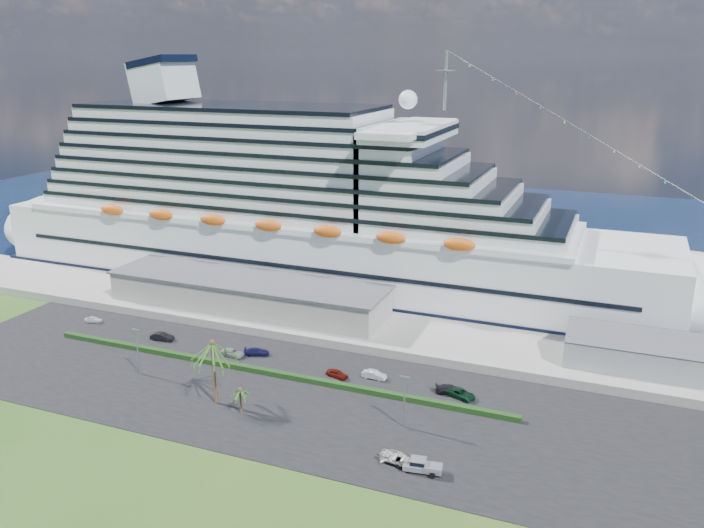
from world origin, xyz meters
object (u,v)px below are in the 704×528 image
at_px(parked_car_3, 257,352).
at_px(boat_trailer, 397,457).
at_px(pickup_truck, 422,465).
at_px(cruise_ship, 310,216).

xyz_separation_m(parked_car_3, boat_trailer, (35.11, -23.95, 0.44)).
xyz_separation_m(pickup_truck, boat_trailer, (-3.61, 0.42, 0.09)).
bearing_deg(boat_trailer, pickup_truck, -6.67).
xyz_separation_m(cruise_ship, pickup_truck, (47.26, -66.02, -15.57)).
relative_size(cruise_ship, parked_car_3, 41.76).
bearing_deg(cruise_ship, pickup_truck, -54.40).
bearing_deg(pickup_truck, parked_car_3, 147.80).
relative_size(cruise_ship, pickup_truck, 35.17).
xyz_separation_m(parked_car_3, pickup_truck, (38.71, -24.38, 0.35)).
height_order(cruise_ship, boat_trailer, cruise_ship).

